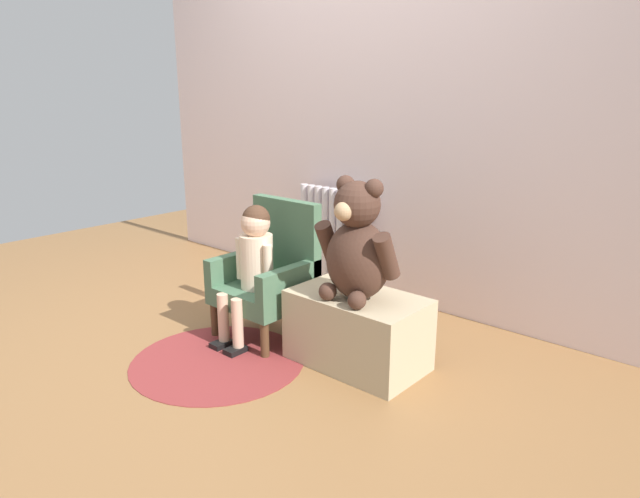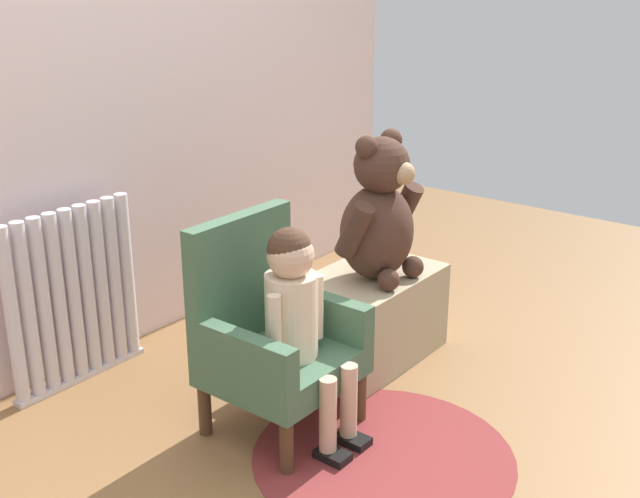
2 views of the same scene
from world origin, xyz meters
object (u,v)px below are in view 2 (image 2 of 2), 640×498
Objects in this scene: low_bench at (366,318)px; floor_rug at (383,456)px; radiator at (74,297)px; child_figure at (297,305)px; child_armchair at (270,334)px; large_teddy_bear at (379,216)px.

low_bench is 0.75× the size of floor_rug.
floor_rug is at bearing -140.13° from low_bench.
child_figure is (0.21, -0.88, 0.13)m from radiator.
child_figure reaches higher than floor_rug.
low_bench is 0.70m from floor_rug.
child_armchair is 1.00× the size of child_figure.
low_bench is at bearing 12.72° from child_figure.
child_figure is at bearing -171.11° from large_teddy_bear.
large_teddy_bear reaches higher than floor_rug.
child_figure is 0.62m from large_teddy_bear.
child_figure reaches higher than radiator.
child_armchair is 0.65m from large_teddy_bear.
child_armchair and child_figure have the same top height.
radiator is at bearing 102.97° from floor_rug.
large_teddy_bear is 0.67× the size of floor_rug.
low_bench is 0.42m from large_teddy_bear.
large_teddy_bear is (0.60, -0.02, 0.27)m from child_armchair.
low_bench is at bearing 1.30° from child_armchair.
child_armchair is at bearing 90.00° from child_figure.
child_armchair is 0.85× the size of floor_rug.
child_armchair is 0.60m from low_bench.
radiator is 1.19× the size of large_teddy_bear.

